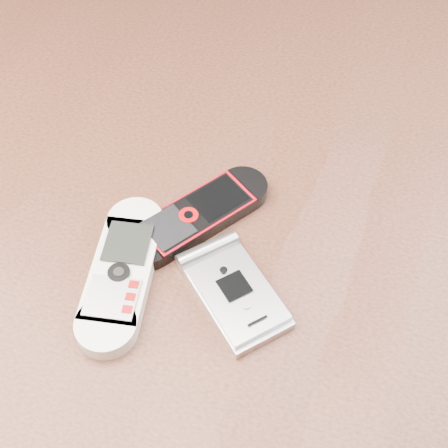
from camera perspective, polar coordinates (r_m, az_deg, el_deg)
table at (r=0.60m, az=-0.45°, el=-6.49°), size 1.20×0.80×0.75m
nokia_white at (r=0.49m, az=-9.32°, el=-4.36°), size 0.07×0.15×0.02m
nokia_black_red at (r=0.51m, az=-2.46°, el=0.78°), size 0.11×0.14×0.01m
motorola_razr at (r=0.47m, az=1.10°, el=-6.36°), size 0.11×0.10×0.02m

